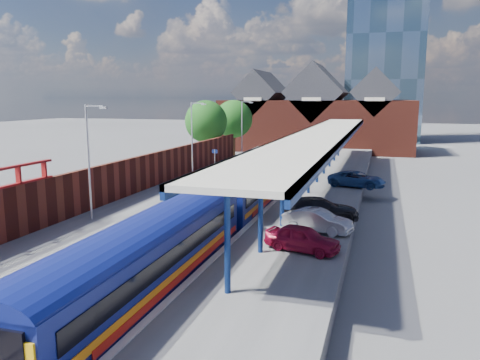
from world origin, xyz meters
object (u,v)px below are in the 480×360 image
(lamp_post_d, at_px, (243,125))
(parked_car_dark, at_px, (319,209))
(lamp_post_b, at_px, (90,155))
(parked_car_blue, at_px, (357,179))
(lamp_post_c, at_px, (193,135))
(parked_car_red, at_px, (302,238))
(train, at_px, (278,168))
(parked_car_silver, at_px, (317,220))
(platform_sign, at_px, (215,158))

(lamp_post_d, relative_size, parked_car_dark, 1.47)
(lamp_post_b, xyz_separation_m, lamp_post_d, (0.00, 32.00, 0.00))
(parked_car_dark, relative_size, parked_car_blue, 1.01)
(lamp_post_b, height_order, lamp_post_c, same)
(parked_car_dark, bearing_deg, parked_car_red, 161.63)
(lamp_post_c, distance_m, parked_car_blue, 15.24)
(train, height_order, parked_car_blue, train)
(parked_car_dark, height_order, parked_car_blue, parked_car_dark)
(train, bearing_deg, parked_car_silver, -70.02)
(lamp_post_b, relative_size, lamp_post_d, 1.00)
(train, relative_size, parked_car_blue, 14.01)
(parked_car_blue, bearing_deg, lamp_post_c, 101.10)
(lamp_post_c, height_order, parked_car_dark, lamp_post_c)
(train, relative_size, lamp_post_b, 9.42)
(train, xyz_separation_m, parked_car_silver, (5.65, -15.55, -0.49))
(lamp_post_c, distance_m, parked_car_red, 22.76)
(parked_car_silver, bearing_deg, parked_car_blue, 8.33)
(lamp_post_d, bearing_deg, parked_car_silver, -66.21)
(parked_car_red, bearing_deg, lamp_post_c, 51.38)
(lamp_post_c, distance_m, parked_car_silver, 20.19)
(parked_car_blue, bearing_deg, parked_car_red, -172.90)
(train, xyz_separation_m, lamp_post_d, (-7.86, 15.08, 2.87))
(lamp_post_d, relative_size, parked_car_red, 1.89)
(lamp_post_b, xyz_separation_m, platform_sign, (1.36, 18.00, -2.30))
(parked_car_silver, relative_size, parked_car_blue, 0.82)
(lamp_post_b, distance_m, lamp_post_d, 32.00)
(parked_car_dark, bearing_deg, lamp_post_d, 7.02)
(lamp_post_d, xyz_separation_m, parked_car_red, (13.26, -34.19, -3.36))
(lamp_post_b, bearing_deg, train, 65.09)
(platform_sign, bearing_deg, lamp_post_c, -124.26)
(lamp_post_c, relative_size, parked_car_silver, 1.82)
(lamp_post_c, relative_size, platform_sign, 2.80)
(platform_sign, height_order, parked_car_dark, platform_sign)
(lamp_post_c, relative_size, parked_car_red, 1.89)
(train, relative_size, lamp_post_d, 9.42)
(lamp_post_d, bearing_deg, parked_car_dark, -64.67)
(parked_car_red, distance_m, parked_car_silver, 3.57)
(parked_car_blue, bearing_deg, train, 92.48)
(lamp_post_b, height_order, lamp_post_d, same)
(lamp_post_c, height_order, lamp_post_d, same)
(lamp_post_c, height_order, parked_car_blue, lamp_post_c)
(train, xyz_separation_m, platform_sign, (-6.49, 1.08, 0.57))
(platform_sign, bearing_deg, lamp_post_d, 95.56)
(lamp_post_d, xyz_separation_m, parked_car_blue, (14.86, -16.29, -3.34))
(train, distance_m, lamp_post_b, 18.87)
(lamp_post_b, xyz_separation_m, parked_car_red, (13.26, -2.19, -3.36))
(lamp_post_d, xyz_separation_m, platform_sign, (1.36, -14.00, -2.30))
(train, relative_size, platform_sign, 26.37)
(train, height_order, parked_car_silver, train)
(parked_car_red, xyz_separation_m, parked_car_blue, (1.60, 17.91, 0.02))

